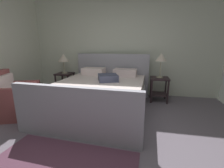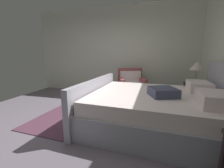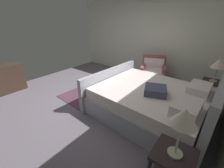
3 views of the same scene
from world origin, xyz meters
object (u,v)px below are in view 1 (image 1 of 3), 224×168
Objects in this scene: table_lamp_right at (161,58)px; armchair at (16,99)px; bed at (100,94)px; table_lamp_left at (63,58)px; nightstand_right at (159,85)px; nightstand_left at (65,80)px.

table_lamp_right is 0.63× the size of armchair.
bed is 1.76m from table_lamp_left.
bed reaches higher than nightstand_right.
nightstand_right is (1.31, 0.80, 0.06)m from bed.
table_lamp_right is 0.98× the size of nightstand_left.
nightstand_right is 0.67m from table_lamp_right.
armchair is at bearing -153.14° from table_lamp_right.
table_lamp_right reaches higher than armchair.
table_lamp_left reaches higher than armchair.
nightstand_left is at bearing 176.87° from nightstand_right.
table_lamp_right reaches higher than table_lamp_left.
bed is 4.08× the size of nightstand_left.
nightstand_right is 0.64× the size of armchair.
table_lamp_left is (-2.62, 0.14, 0.62)m from nightstand_right.
nightstand_left is at bearing 144.21° from bed.
nightstand_right is at bearing 31.61° from bed.
table_lamp_left is (-0.00, 0.00, 0.62)m from nightstand_left.
bed reaches higher than table_lamp_left.
bed is 4.08× the size of nightstand_right.
nightstand_left is 1.10× the size of table_lamp_left.
armchair is (-0.22, -1.58, -0.06)m from nightstand_left.
armchair is at bearing -153.14° from nightstand_right.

